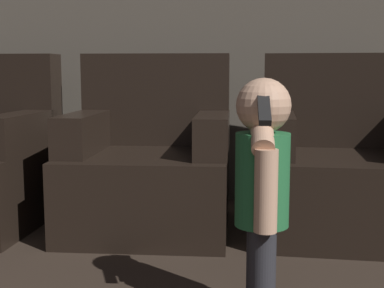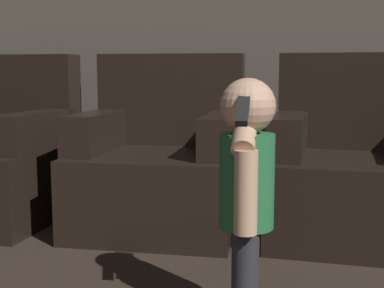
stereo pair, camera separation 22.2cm
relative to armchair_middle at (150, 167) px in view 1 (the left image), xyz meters
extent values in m
cube|color=black|center=(-0.66, -0.08, 0.19)|extent=(0.20, 0.64, 0.20)
cube|color=black|center=(0.00, -0.06, -0.12)|extent=(0.83, 0.79, 0.41)
cube|color=black|center=(0.00, 0.26, 0.34)|extent=(0.82, 0.17, 0.51)
cube|color=black|center=(-0.33, -0.05, 0.19)|extent=(0.16, 0.63, 0.20)
cube|color=black|center=(0.33, -0.06, 0.19)|extent=(0.16, 0.63, 0.20)
cube|color=black|center=(0.99, -0.06, -0.12)|extent=(0.88, 0.86, 0.41)
cube|color=black|center=(1.02, 0.26, 0.34)|extent=(0.83, 0.23, 0.51)
cube|color=black|center=(0.66, -0.03, 0.19)|extent=(0.21, 0.64, 0.20)
cylinder|color=#28282D|center=(0.53, -0.99, -0.16)|extent=(0.09, 0.09, 0.32)
cylinder|color=#28282D|center=(0.53, -1.08, -0.16)|extent=(0.09, 0.09, 0.32)
cylinder|color=#236638|center=(0.53, -1.04, 0.15)|extent=(0.18, 0.18, 0.30)
sphere|color=tan|center=(0.53, -1.04, 0.39)|extent=(0.18, 0.18, 0.18)
cylinder|color=tan|center=(0.53, -1.15, 0.14)|extent=(0.07, 0.07, 0.26)
cylinder|color=tan|center=(0.52, -1.04, 0.33)|extent=(0.07, 0.26, 0.19)
cube|color=black|center=(0.52, -1.15, 0.40)|extent=(0.04, 0.16, 0.10)
camera|label=1|loc=(0.43, -2.75, 0.50)|focal=50.00mm
camera|label=2|loc=(0.65, -2.72, 0.50)|focal=50.00mm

